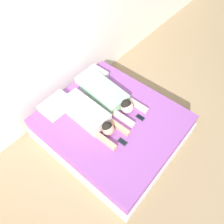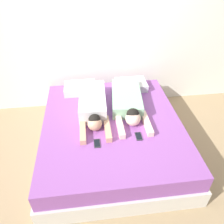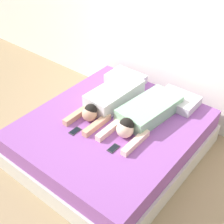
{
  "view_description": "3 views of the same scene",
  "coord_description": "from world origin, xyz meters",
  "px_view_note": "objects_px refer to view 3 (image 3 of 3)",
  "views": [
    {
      "loc": [
        -1.45,
        -1.22,
        3.17
      ],
      "look_at": [
        0.0,
        0.0,
        0.63
      ],
      "focal_mm": 35.0,
      "sensor_mm": 36.0,
      "label": 1
    },
    {
      "loc": [
        -0.27,
        -2.14,
        2.29
      ],
      "look_at": [
        0.0,
        0.0,
        0.63
      ],
      "focal_mm": 35.0,
      "sensor_mm": 36.0,
      "label": 2
    },
    {
      "loc": [
        1.72,
        -2.13,
        2.74
      ],
      "look_at": [
        0.0,
        0.0,
        0.63
      ],
      "focal_mm": 50.0,
      "sensor_mm": 36.0,
      "label": 3
    }
  ],
  "objects_px": {
    "pillow_head_right": "(178,100)",
    "cell_phone_right": "(113,148)",
    "bed": "(112,138)",
    "pillow_head_left": "(126,79)",
    "cell_phone_left": "(75,131)",
    "person_right": "(144,114)",
    "person_left": "(110,99)"
  },
  "relations": [
    {
      "from": "pillow_head_left",
      "to": "cell_phone_left",
      "type": "relative_size",
      "value": 3.51
    },
    {
      "from": "cell_phone_left",
      "to": "person_right",
      "type": "bearing_deg",
      "value": 54.0
    },
    {
      "from": "bed",
      "to": "cell_phone_right",
      "type": "relative_size",
      "value": 14.99
    },
    {
      "from": "bed",
      "to": "person_right",
      "type": "bearing_deg",
      "value": 47.25
    },
    {
      "from": "bed",
      "to": "pillow_head_right",
      "type": "bearing_deg",
      "value": 63.1
    },
    {
      "from": "bed",
      "to": "person_right",
      "type": "distance_m",
      "value": 0.5
    },
    {
      "from": "person_right",
      "to": "cell_phone_left",
      "type": "height_order",
      "value": "person_right"
    },
    {
      "from": "bed",
      "to": "pillow_head_right",
      "type": "height_order",
      "value": "pillow_head_right"
    },
    {
      "from": "cell_phone_right",
      "to": "person_right",
      "type": "bearing_deg",
      "value": 92.61
    },
    {
      "from": "pillow_head_right",
      "to": "cell_phone_right",
      "type": "distance_m",
      "value": 1.11
    },
    {
      "from": "pillow_head_left",
      "to": "person_left",
      "type": "height_order",
      "value": "person_left"
    },
    {
      "from": "pillow_head_left",
      "to": "cell_phone_right",
      "type": "xyz_separation_m",
      "value": [
        0.68,
        -1.11,
        -0.05
      ]
    },
    {
      "from": "pillow_head_right",
      "to": "person_left",
      "type": "height_order",
      "value": "person_left"
    },
    {
      "from": "cell_phone_left",
      "to": "cell_phone_right",
      "type": "xyz_separation_m",
      "value": [
        0.5,
        0.05,
        0.0
      ]
    },
    {
      "from": "person_left",
      "to": "pillow_head_left",
      "type": "bearing_deg",
      "value": 107.59
    },
    {
      "from": "bed",
      "to": "pillow_head_left",
      "type": "relative_size",
      "value": 4.28
    },
    {
      "from": "bed",
      "to": "cell_phone_right",
      "type": "bearing_deg",
      "value": -49.09
    },
    {
      "from": "bed",
      "to": "pillow_head_right",
      "type": "distance_m",
      "value": 0.93
    },
    {
      "from": "pillow_head_left",
      "to": "person_right",
      "type": "relative_size",
      "value": 0.42
    },
    {
      "from": "bed",
      "to": "person_right",
      "type": "height_order",
      "value": "person_right"
    },
    {
      "from": "cell_phone_left",
      "to": "person_left",
      "type": "bearing_deg",
      "value": 90.66
    },
    {
      "from": "person_left",
      "to": "cell_phone_left",
      "type": "bearing_deg",
      "value": -89.34
    },
    {
      "from": "pillow_head_left",
      "to": "pillow_head_right",
      "type": "distance_m",
      "value": 0.8
    },
    {
      "from": "bed",
      "to": "cell_phone_right",
      "type": "xyz_separation_m",
      "value": [
        0.28,
        -0.32,
        0.25
      ]
    },
    {
      "from": "bed",
      "to": "person_left",
      "type": "xyz_separation_m",
      "value": [
        -0.23,
        0.25,
        0.34
      ]
    },
    {
      "from": "person_left",
      "to": "cell_phone_right",
      "type": "relative_size",
      "value": 8.1
    },
    {
      "from": "person_right",
      "to": "pillow_head_right",
      "type": "bearing_deg",
      "value": 74.1
    },
    {
      "from": "pillow_head_left",
      "to": "bed",
      "type": "bearing_deg",
      "value": -63.1
    },
    {
      "from": "pillow_head_left",
      "to": "person_right",
      "type": "xyz_separation_m",
      "value": [
        0.65,
        -0.51,
        0.03
      ]
    },
    {
      "from": "person_left",
      "to": "cell_phone_left",
      "type": "xyz_separation_m",
      "value": [
        0.01,
        -0.62,
        -0.09
      ]
    },
    {
      "from": "cell_phone_left",
      "to": "cell_phone_right",
      "type": "relative_size",
      "value": 1.0
    },
    {
      "from": "person_right",
      "to": "bed",
      "type": "bearing_deg",
      "value": -132.75
    }
  ]
}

